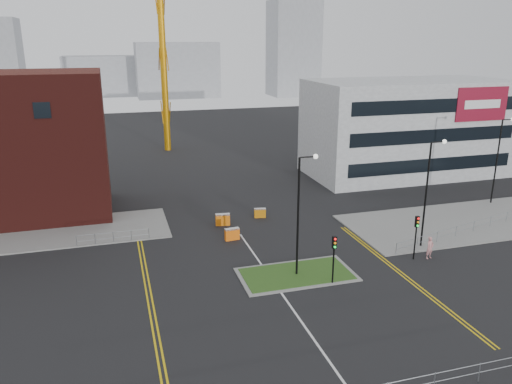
% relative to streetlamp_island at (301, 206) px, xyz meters
% --- Properties ---
extents(ground, '(200.00, 200.00, 0.00)m').
position_rel_streetlamp_island_xyz_m(ground, '(-2.22, -8.00, -5.41)').
color(ground, black).
rests_on(ground, ground).
extents(pavement_left, '(28.00, 8.00, 0.12)m').
position_rel_streetlamp_island_xyz_m(pavement_left, '(-22.22, 14.00, -5.35)').
color(pavement_left, slate).
rests_on(pavement_left, ground).
extents(pavement_right, '(24.00, 10.00, 0.12)m').
position_rel_streetlamp_island_xyz_m(pavement_right, '(19.78, 6.00, -5.35)').
color(pavement_right, slate).
rests_on(pavement_right, ground).
extents(island_kerb, '(8.60, 4.60, 0.08)m').
position_rel_streetlamp_island_xyz_m(island_kerb, '(-0.22, 0.00, -5.37)').
color(island_kerb, slate).
rests_on(island_kerb, ground).
extents(grass_island, '(8.00, 4.00, 0.12)m').
position_rel_streetlamp_island_xyz_m(grass_island, '(-0.22, 0.00, -5.35)').
color(grass_island, '#244818').
rests_on(grass_island, ground).
extents(office_block, '(25.00, 12.20, 12.00)m').
position_rel_streetlamp_island_xyz_m(office_block, '(23.79, 23.97, 0.59)').
color(office_block, '#9EA0A3').
rests_on(office_block, ground).
extents(streetlamp_island, '(1.46, 0.36, 9.18)m').
position_rel_streetlamp_island_xyz_m(streetlamp_island, '(0.00, 0.00, 0.00)').
color(streetlamp_island, black).
rests_on(streetlamp_island, ground).
extents(streetlamp_right_near, '(1.46, 0.36, 9.18)m').
position_rel_streetlamp_island_xyz_m(streetlamp_right_near, '(12.00, 2.00, 0.00)').
color(streetlamp_right_near, black).
rests_on(streetlamp_right_near, ground).
extents(streetlamp_right_far, '(1.46, 0.36, 9.18)m').
position_rel_streetlamp_island_xyz_m(streetlamp_right_far, '(26.00, 10.00, 0.00)').
color(streetlamp_right_far, black).
rests_on(streetlamp_right_far, ground).
extents(traffic_light_island, '(0.28, 0.33, 3.65)m').
position_rel_streetlamp_island_xyz_m(traffic_light_island, '(1.78, -2.02, -2.85)').
color(traffic_light_island, black).
rests_on(traffic_light_island, ground).
extents(traffic_light_right, '(0.28, 0.33, 3.65)m').
position_rel_streetlamp_island_xyz_m(traffic_light_right, '(9.78, -0.02, -2.85)').
color(traffic_light_right, black).
rests_on(traffic_light_right, ground).
extents(railing_left, '(6.05, 0.05, 1.10)m').
position_rel_streetlamp_island_xyz_m(railing_left, '(-13.22, 10.00, -4.67)').
color(railing_left, gray).
rests_on(railing_left, ground).
extents(railing_right, '(19.05, 5.05, 1.10)m').
position_rel_streetlamp_island_xyz_m(railing_right, '(18.28, 3.50, -4.63)').
color(railing_right, gray).
rests_on(railing_right, ground).
extents(centre_line, '(0.15, 30.00, 0.01)m').
position_rel_streetlamp_island_xyz_m(centre_line, '(-2.22, -6.00, -5.41)').
color(centre_line, silver).
rests_on(centre_line, ground).
extents(yellow_left_a, '(0.12, 24.00, 0.01)m').
position_rel_streetlamp_island_xyz_m(yellow_left_a, '(-11.22, 2.00, -5.41)').
color(yellow_left_a, gold).
rests_on(yellow_left_a, ground).
extents(yellow_left_b, '(0.12, 24.00, 0.01)m').
position_rel_streetlamp_island_xyz_m(yellow_left_b, '(-10.92, 2.00, -5.41)').
color(yellow_left_b, gold).
rests_on(yellow_left_b, ground).
extents(yellow_right_a, '(0.12, 20.00, 0.01)m').
position_rel_streetlamp_island_xyz_m(yellow_right_a, '(7.28, -2.00, -5.41)').
color(yellow_right_a, gold).
rests_on(yellow_right_a, ground).
extents(yellow_right_b, '(0.12, 20.00, 0.01)m').
position_rel_streetlamp_island_xyz_m(yellow_right_b, '(7.58, -2.00, -5.41)').
color(yellow_right_b, gold).
rests_on(yellow_right_b, ground).
extents(skyline_b, '(24.00, 12.00, 16.00)m').
position_rel_streetlamp_island_xyz_m(skyline_b, '(7.78, 122.00, 2.59)').
color(skyline_b, gray).
rests_on(skyline_b, ground).
extents(skyline_c, '(14.00, 12.00, 28.00)m').
position_rel_streetlamp_island_xyz_m(skyline_c, '(42.78, 117.00, 8.59)').
color(skyline_c, gray).
rests_on(skyline_c, ground).
extents(skyline_d, '(30.00, 12.00, 12.00)m').
position_rel_streetlamp_island_xyz_m(skyline_d, '(-10.22, 132.00, 0.59)').
color(skyline_d, gray).
rests_on(skyline_d, ground).
extents(pedestrian, '(0.76, 0.59, 1.85)m').
position_rel_streetlamp_island_xyz_m(pedestrian, '(11.06, -0.21, -4.49)').
color(pedestrian, '#D3898A').
rests_on(pedestrian, ground).
extents(barrier_left, '(1.31, 0.54, 1.07)m').
position_rel_streetlamp_island_xyz_m(barrier_left, '(-3.22, 8.00, -4.83)').
color(barrier_left, orange).
rests_on(barrier_left, ground).
extents(barrier_mid, '(1.17, 0.56, 0.95)m').
position_rel_streetlamp_island_xyz_m(barrier_mid, '(0.78, 12.79, -4.90)').
color(barrier_mid, '#CB740B').
rests_on(barrier_mid, ground).
extents(barrier_right, '(1.39, 0.61, 1.13)m').
position_rel_streetlamp_island_xyz_m(barrier_right, '(-3.22, 11.74, -4.80)').
color(barrier_right, orange).
rests_on(barrier_right, ground).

